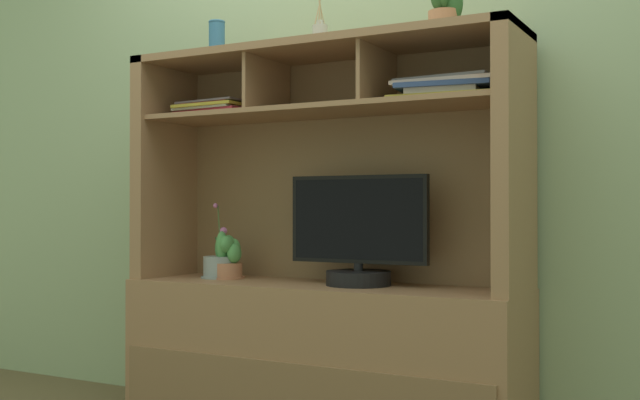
{
  "coord_description": "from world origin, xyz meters",
  "views": [
    {
      "loc": [
        1.45,
        -2.68,
        0.89
      ],
      "look_at": [
        0.0,
        0.0,
        0.92
      ],
      "focal_mm": 43.53,
      "sensor_mm": 36.0,
      "label": 1
    }
  ],
  "objects_px": {
    "potted_orchid": "(220,267)",
    "potted_fern": "(228,256)",
    "tv_monitor": "(358,240)",
    "media_console": "(321,315)",
    "diffuser_bottle": "(319,34)",
    "magazine_stack_centre": "(217,109)",
    "magazine_stack_left": "(447,90)",
    "ceramic_vase": "(217,40)",
    "potted_succulent": "(444,5)"
  },
  "relations": [
    {
      "from": "potted_orchid",
      "to": "potted_fern",
      "type": "distance_m",
      "value": 0.06
    },
    {
      "from": "magazine_stack_left",
      "to": "diffuser_bottle",
      "type": "height_order",
      "value": "diffuser_bottle"
    },
    {
      "from": "potted_fern",
      "to": "potted_succulent",
      "type": "relative_size",
      "value": 0.94
    },
    {
      "from": "potted_orchid",
      "to": "diffuser_bottle",
      "type": "relative_size",
      "value": 1.18
    },
    {
      "from": "potted_fern",
      "to": "ceramic_vase",
      "type": "bearing_deg",
      "value": 167.62
    },
    {
      "from": "magazine_stack_centre",
      "to": "ceramic_vase",
      "type": "bearing_deg",
      "value": 133.11
    },
    {
      "from": "diffuser_bottle",
      "to": "potted_succulent",
      "type": "relative_size",
      "value": 1.26
    },
    {
      "from": "magazine_stack_centre",
      "to": "ceramic_vase",
      "type": "distance_m",
      "value": 0.3
    },
    {
      "from": "potted_fern",
      "to": "magazine_stack_centre",
      "type": "xyz_separation_m",
      "value": [
        -0.05,
        -0.0,
        0.62
      ]
    },
    {
      "from": "magazine_stack_left",
      "to": "magazine_stack_centre",
      "type": "relative_size",
      "value": 1.08
    },
    {
      "from": "tv_monitor",
      "to": "potted_orchid",
      "type": "relative_size",
      "value": 1.79
    },
    {
      "from": "media_console",
      "to": "magazine_stack_left",
      "type": "xyz_separation_m",
      "value": [
        0.51,
        0.01,
        0.85
      ]
    },
    {
      "from": "potted_fern",
      "to": "ceramic_vase",
      "type": "height_order",
      "value": "ceramic_vase"
    },
    {
      "from": "media_console",
      "to": "potted_fern",
      "type": "bearing_deg",
      "value": 179.21
    },
    {
      "from": "media_console",
      "to": "ceramic_vase",
      "type": "distance_m",
      "value": 1.25
    },
    {
      "from": "potted_fern",
      "to": "potted_succulent",
      "type": "bearing_deg",
      "value": -2.38
    },
    {
      "from": "magazine_stack_left",
      "to": "potted_succulent",
      "type": "xyz_separation_m",
      "value": [
        0.01,
        -0.04,
        0.3
      ]
    },
    {
      "from": "potted_fern",
      "to": "diffuser_bottle",
      "type": "height_order",
      "value": "diffuser_bottle"
    },
    {
      "from": "magazine_stack_centre",
      "to": "ceramic_vase",
      "type": "relative_size",
      "value": 2.25
    },
    {
      "from": "tv_monitor",
      "to": "potted_fern",
      "type": "distance_m",
      "value": 0.62
    },
    {
      "from": "diffuser_bottle",
      "to": "magazine_stack_left",
      "type": "bearing_deg",
      "value": 2.27
    },
    {
      "from": "potted_orchid",
      "to": "potted_fern",
      "type": "height_order",
      "value": "potted_orchid"
    },
    {
      "from": "potted_succulent",
      "to": "magazine_stack_left",
      "type": "bearing_deg",
      "value": 98.38
    },
    {
      "from": "tv_monitor",
      "to": "diffuser_bottle",
      "type": "relative_size",
      "value": 2.12
    },
    {
      "from": "ceramic_vase",
      "to": "magazine_stack_left",
      "type": "bearing_deg",
      "value": -0.7
    },
    {
      "from": "potted_fern",
      "to": "diffuser_bottle",
      "type": "distance_m",
      "value": 1.0
    },
    {
      "from": "diffuser_bottle",
      "to": "potted_succulent",
      "type": "xyz_separation_m",
      "value": [
        0.52,
        -0.02,
        0.04
      ]
    },
    {
      "from": "potted_succulent",
      "to": "diffuser_bottle",
      "type": "bearing_deg",
      "value": 177.56
    },
    {
      "from": "media_console",
      "to": "magazine_stack_centre",
      "type": "height_order",
      "value": "media_console"
    },
    {
      "from": "potted_orchid",
      "to": "media_console",
      "type": "bearing_deg",
      "value": -0.6
    },
    {
      "from": "potted_orchid",
      "to": "potted_succulent",
      "type": "relative_size",
      "value": 1.49
    },
    {
      "from": "potted_orchid",
      "to": "potted_succulent",
      "type": "xyz_separation_m",
      "value": [
        1.01,
        -0.04,
        0.98
      ]
    },
    {
      "from": "potted_orchid",
      "to": "tv_monitor",
      "type": "bearing_deg",
      "value": -0.02
    },
    {
      "from": "potted_fern",
      "to": "magazine_stack_centre",
      "type": "height_order",
      "value": "magazine_stack_centre"
    },
    {
      "from": "media_console",
      "to": "tv_monitor",
      "type": "height_order",
      "value": "media_console"
    },
    {
      "from": "diffuser_bottle",
      "to": "potted_orchid",
      "type": "bearing_deg",
      "value": 178.02
    },
    {
      "from": "potted_orchid",
      "to": "magazine_stack_left",
      "type": "xyz_separation_m",
      "value": [
        1.01,
        0.0,
        0.68
      ]
    },
    {
      "from": "tv_monitor",
      "to": "diffuser_bottle",
      "type": "xyz_separation_m",
      "value": [
        -0.16,
        -0.02,
        0.81
      ]
    },
    {
      "from": "tv_monitor",
      "to": "magazine_stack_centre",
      "type": "height_order",
      "value": "magazine_stack_centre"
    },
    {
      "from": "magazine_stack_left",
      "to": "magazine_stack_centre",
      "type": "xyz_separation_m",
      "value": [
        -1.02,
        -0.0,
        -0.01
      ]
    },
    {
      "from": "magazine_stack_left",
      "to": "ceramic_vase",
      "type": "height_order",
      "value": "ceramic_vase"
    },
    {
      "from": "potted_fern",
      "to": "magazine_stack_left",
      "type": "height_order",
      "value": "magazine_stack_left"
    },
    {
      "from": "media_console",
      "to": "magazine_stack_left",
      "type": "height_order",
      "value": "media_console"
    },
    {
      "from": "media_console",
      "to": "magazine_stack_centre",
      "type": "distance_m",
      "value": 0.98
    },
    {
      "from": "potted_fern",
      "to": "diffuser_bottle",
      "type": "relative_size",
      "value": 0.75
    },
    {
      "from": "magazine_stack_left",
      "to": "tv_monitor",
      "type": "bearing_deg",
      "value": -179.41
    },
    {
      "from": "ceramic_vase",
      "to": "diffuser_bottle",
      "type": "bearing_deg",
      "value": -3.65
    },
    {
      "from": "tv_monitor",
      "to": "potted_fern",
      "type": "height_order",
      "value": "tv_monitor"
    },
    {
      "from": "media_console",
      "to": "diffuser_bottle",
      "type": "xyz_separation_m",
      "value": [
        0.0,
        -0.01,
        1.11
      ]
    },
    {
      "from": "potted_orchid",
      "to": "potted_succulent",
      "type": "bearing_deg",
      "value": -2.22
    }
  ]
}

